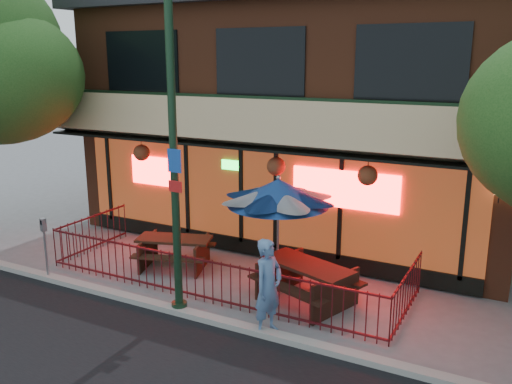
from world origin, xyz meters
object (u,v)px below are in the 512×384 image
at_px(picnic_table_right, 307,277).
at_px(pedestrian, 268,287).
at_px(street_light, 174,162).
at_px(picnic_table_left, 174,248).
at_px(parking_meter_near, 45,238).
at_px(patio_umbrella, 278,192).

xyz_separation_m(picnic_table_right, pedestrian, (-0.13, -1.58, 0.36)).
relative_size(street_light, picnic_table_left, 3.25).
distance_m(street_light, picnic_table_right, 3.73).
distance_m(picnic_table_right, parking_meter_near, 6.14).
relative_size(picnic_table_left, patio_umbrella, 0.83).
height_order(street_light, pedestrian, street_light).
height_order(picnic_table_right, pedestrian, pedestrian).
relative_size(patio_umbrella, pedestrian, 1.39).
distance_m(picnic_table_right, patio_umbrella, 1.94).
relative_size(patio_umbrella, parking_meter_near, 1.73).
relative_size(street_light, pedestrian, 3.74).
bearing_deg(picnic_table_left, patio_umbrella, 3.62).
distance_m(picnic_table_left, patio_umbrella, 3.25).
bearing_deg(patio_umbrella, pedestrian, -69.10).
distance_m(street_light, picnic_table_left, 3.62).
height_order(picnic_table_right, patio_umbrella, patio_umbrella).
bearing_deg(patio_umbrella, street_light, -120.13).
relative_size(picnic_table_left, parking_meter_near, 1.43).
bearing_deg(picnic_table_left, street_light, -51.96).
bearing_deg(patio_umbrella, picnic_table_left, -176.38).
bearing_deg(street_light, pedestrian, 1.50).
distance_m(pedestrian, parking_meter_near, 5.75).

